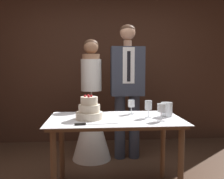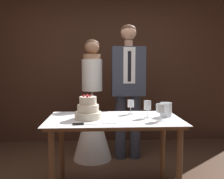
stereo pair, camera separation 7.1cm
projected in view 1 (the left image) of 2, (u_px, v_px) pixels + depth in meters
name	position (u px, v px, depth m)	size (l,w,h in m)	color
wall_back	(106.00, 62.00, 4.31)	(5.05, 0.12, 2.75)	#472B1E
cake_table	(116.00, 127.00, 2.53)	(1.34, 0.77, 0.77)	brown
tiered_cake	(89.00, 110.00, 2.47)	(0.27, 0.27, 0.24)	beige
cake_knife	(88.00, 124.00, 2.23)	(0.40, 0.08, 0.02)	silver
wine_glass_near	(162.00, 109.00, 2.38)	(0.08, 0.08, 0.17)	silver
wine_glass_middle	(148.00, 106.00, 2.53)	(0.07, 0.07, 0.18)	silver
wine_glass_far	(131.00, 104.00, 2.73)	(0.07, 0.07, 0.16)	silver
hurricane_candle	(166.00, 110.00, 2.60)	(0.12, 0.12, 0.15)	silver
bride	(92.00, 116.00, 3.45)	(0.54, 0.54, 1.66)	white
groom	(127.00, 84.00, 3.45)	(0.45, 0.25, 1.86)	#333847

